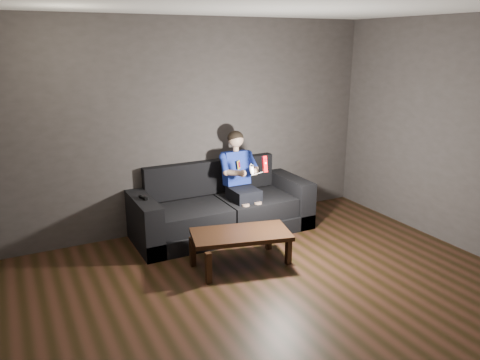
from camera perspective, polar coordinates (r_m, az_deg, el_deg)
floor at (r=4.48m, az=7.65°, el=-15.86°), size 5.00×5.00×0.00m
back_wall at (r=6.09m, az=-5.38°, el=6.59°), size 5.00×0.04×2.70m
sofa at (r=6.10m, az=-2.42°, el=-3.66°), size 2.29×0.99×0.88m
child at (r=6.02m, az=0.01°, el=0.80°), size 0.49×0.61×1.21m
wii_remote_red at (r=5.61m, az=3.04°, el=1.96°), size 0.05×0.07×0.20m
nunchuk_white at (r=5.54m, az=1.44°, el=1.31°), size 0.07×0.09×0.14m
wii_remote_black at (r=5.58m, az=-11.73°, el=-2.14°), size 0.07×0.16×0.03m
coffee_table at (r=5.16m, az=0.10°, el=-6.93°), size 1.16×0.77×0.39m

